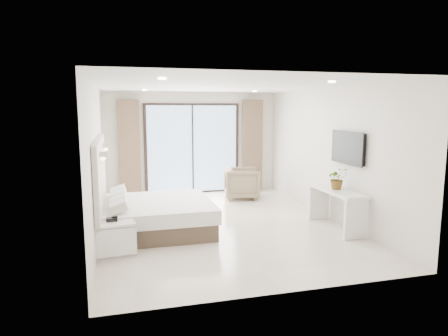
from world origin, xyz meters
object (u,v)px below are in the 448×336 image
(nightstand, at_px, (115,238))
(console_desk, at_px, (336,200))
(bed, at_px, (155,216))
(armchair, at_px, (242,182))

(nightstand, xyz_separation_m, console_desk, (4.06, 0.36, 0.29))
(bed, bearing_deg, nightstand, -123.70)
(console_desk, distance_m, armchair, 3.08)
(bed, xyz_separation_m, nightstand, (-0.72, -1.08, -0.03))
(nightstand, relative_size, armchair, 0.75)
(nightstand, bearing_deg, bed, 49.44)
(console_desk, bearing_deg, nightstand, -174.93)
(bed, distance_m, armchair, 3.25)
(armchair, bearing_deg, console_desk, -150.74)
(bed, distance_m, console_desk, 3.43)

